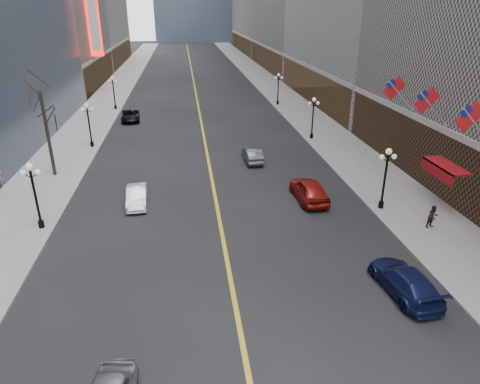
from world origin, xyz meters
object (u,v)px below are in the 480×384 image
object	(u,v)px
streetlamp_east_3	(278,86)
streetlamp_west_3	(113,89)
streetlamp_east_2	(313,114)
streetlamp_west_2	(89,121)
car_nb_mid	(137,196)
car_nb_far	(130,116)
car_sb_mid	(309,190)
car_sb_near	(405,281)
car_sb_far	(252,155)
streetlamp_east_1	(386,172)
streetlamp_west_1	(34,189)

from	to	relation	value
streetlamp_east_3	streetlamp_west_3	world-z (taller)	same
streetlamp_east_2	streetlamp_east_3	bearing A→B (deg)	90.00
streetlamp_west_2	car_nb_mid	size ratio (longest dim) A/B	1.12
car_nb_far	car_sb_mid	world-z (taller)	car_sb_mid
streetlamp_west_3	car_sb_mid	xyz separation A→B (m)	(18.85, -33.67, -2.06)
car_sb_mid	car_sb_near	bearing A→B (deg)	95.82
streetlamp_east_2	streetlamp_east_3	xyz separation A→B (m)	(0.00, 18.00, 0.00)
car_nb_far	car_sb_far	xyz separation A→B (m)	(13.16, -17.56, 0.00)
car_sb_mid	car_sb_far	xyz separation A→B (m)	(-2.89, 9.27, -0.16)
car_nb_mid	car_sb_mid	size ratio (longest dim) A/B	0.81
streetlamp_west_2	car_nb_far	xyz separation A→B (m)	(2.80, 11.16, -2.22)
streetlamp_west_2	streetlamp_east_1	bearing A→B (deg)	-37.33
streetlamp_east_2	streetlamp_west_2	size ratio (longest dim) A/B	1.00
car_nb_mid	car_sb_far	size ratio (longest dim) A/B	0.97
streetlamp_west_1	car_sb_near	distance (m)	22.75
car_nb_mid	car_sb_mid	bearing A→B (deg)	-7.07
car_sb_far	car_nb_far	bearing A→B (deg)	-55.18
car_sb_near	car_sb_far	xyz separation A→B (m)	(-4.59, 21.12, -0.03)
streetlamp_east_3	streetlamp_west_3	xyz separation A→B (m)	(-23.60, 0.00, 0.00)
streetlamp_east_1	streetlamp_west_2	bearing A→B (deg)	142.67
car_sb_near	car_nb_mid	bearing A→B (deg)	-46.30
car_nb_far	car_sb_far	bearing A→B (deg)	-58.50
streetlamp_west_1	car_nb_far	world-z (taller)	streetlamp_west_1
streetlamp_east_3	car_sb_far	world-z (taller)	streetlamp_east_3
streetlamp_east_2	streetlamp_east_3	world-z (taller)	same
streetlamp_east_1	car_nb_far	world-z (taller)	streetlamp_east_1
streetlamp_west_1	streetlamp_west_3	distance (m)	36.00
streetlamp_east_2	streetlamp_west_2	distance (m)	23.60
streetlamp_east_2	streetlamp_east_3	distance (m)	18.00
streetlamp_east_1	car_sb_near	world-z (taller)	streetlamp_east_1
car_nb_mid	car_sb_mid	world-z (taller)	car_sb_mid
car_sb_near	streetlamp_west_2	bearing A→B (deg)	-58.59
streetlamp_west_2	car_sb_mid	size ratio (longest dim) A/B	0.91
streetlamp_west_2	car_nb_mid	xyz separation A→B (m)	(5.93, -14.83, -2.24)
car_nb_mid	car_nb_far	bearing A→B (deg)	93.50
streetlamp_east_3	streetlamp_west_2	world-z (taller)	same
streetlamp_east_2	car_nb_far	bearing A→B (deg)	151.79
streetlamp_east_3	car_sb_near	size ratio (longest dim) A/B	0.92
streetlamp_west_3	car_sb_near	bearing A→B (deg)	-65.71
streetlamp_east_2	streetlamp_west_2	xyz separation A→B (m)	(-23.60, 0.00, 0.00)
streetlamp_east_3	car_nb_far	bearing A→B (deg)	-161.79
streetlamp_west_1	car_nb_mid	world-z (taller)	streetlamp_west_1
streetlamp_east_2	car_nb_mid	world-z (taller)	streetlamp_east_2
car_nb_mid	car_sb_near	size ratio (longest dim) A/B	0.82
streetlamp_west_3	car_sb_near	size ratio (longest dim) A/B	0.92
streetlamp_east_2	streetlamp_west_3	distance (m)	29.68
streetlamp_east_3	car_sb_mid	size ratio (longest dim) A/B	0.91
car_sb_mid	streetlamp_west_3	bearing A→B (deg)	-63.08
car_nb_mid	car_sb_near	distance (m)	19.36
streetlamp_west_2	streetlamp_west_3	bearing A→B (deg)	90.00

